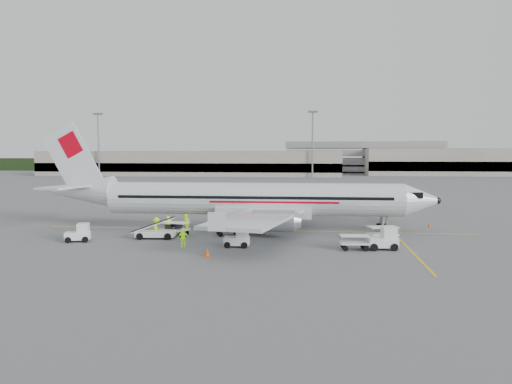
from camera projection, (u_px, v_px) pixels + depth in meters
ground at (254, 230)px, 51.24m from camera, size 360.00×360.00×0.00m
stripe_lead at (254, 230)px, 51.24m from camera, size 44.00×0.20×0.01m
stripe_cross at (408, 248)px, 41.64m from camera, size 0.20×20.00×0.01m
terminal_west at (190, 163)px, 184.40m from camera, size 110.00×22.00×9.00m
terminal_east at (488, 162)px, 186.00m from camera, size 90.00×26.00×10.00m
parking_garage at (362, 156)px, 206.10m from camera, size 62.00×24.00×14.00m
treeline at (302, 165)px, 224.25m from camera, size 300.00×3.00×6.00m
mast_west at (99, 145)px, 175.63m from camera, size 3.20×1.20×22.00m
mast_center at (313, 145)px, 166.62m from camera, size 3.20×1.20×22.00m
aircraft at (254, 177)px, 51.06m from camera, size 40.19×31.74×10.95m
jet_bridge at (374, 205)px, 57.68m from camera, size 3.54×15.17×3.95m
belt_loader at (155, 225)px, 46.09m from camera, size 4.90×2.23×2.57m
tug_fore at (382, 238)px, 40.83m from camera, size 2.59×1.69×1.88m
tug_mid at (237, 237)px, 41.90m from camera, size 2.15×1.28×1.63m
tug_aft at (78, 233)px, 44.50m from camera, size 2.39×1.79×1.64m
cart_loaded_a at (228, 229)px, 47.88m from camera, size 2.70×2.12×1.23m
cart_loaded_b at (175, 229)px, 47.73m from camera, size 2.79×1.97×1.33m
cart_empty_a at (355, 242)px, 40.68m from camera, size 2.47×1.60×1.23m
cart_empty_b at (383, 234)px, 44.78m from camera, size 2.90×2.18×1.34m
cone_nose at (429, 225)px, 53.50m from camera, size 0.33×0.33×0.53m
cone_port at (321, 213)px, 63.78m from camera, size 0.40×0.40×0.64m
cone_stbd at (207, 252)px, 38.14m from camera, size 0.39×0.39×0.64m
crew_a at (168, 226)px, 47.79m from camera, size 0.80×0.65×1.92m
crew_b at (186, 223)px, 50.50m from camera, size 1.08×1.08×1.77m
crew_c at (156, 227)px, 47.11m from camera, size 0.80×1.25×1.84m
crew_d at (183, 238)px, 41.79m from camera, size 1.01×0.73×1.60m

